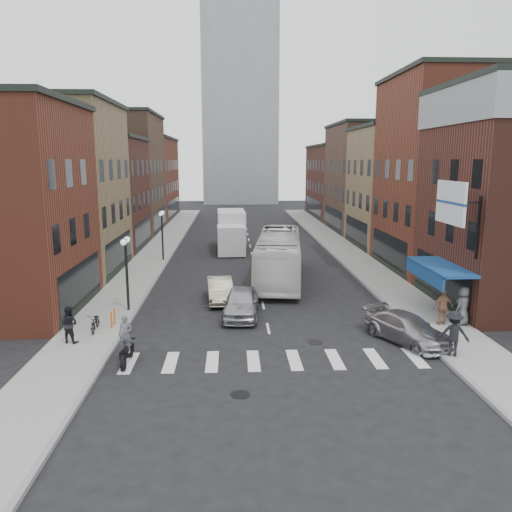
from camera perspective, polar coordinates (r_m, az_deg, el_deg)
The scene contains 31 objects.
ground at distance 23.89m, azimuth 1.57°, elevation -9.06°, with size 160.00×160.00×0.00m, color black.
sidewalk_left at distance 45.62m, azimuth -11.26°, elevation 0.48°, with size 3.00×74.00×0.15m, color gray.
sidewalk_right at distance 46.27m, azimuth 10.05°, elevation 0.67°, with size 3.00×74.00×0.15m, color gray.
curb_left at distance 45.44m, azimuth -9.38°, elevation 0.41°, with size 0.20×74.00×0.16m, color gray.
curb_right at distance 45.97m, azimuth 8.22°, elevation 0.56°, with size 0.20×74.00×0.16m, color gray.
crosswalk_stripes at distance 21.11m, azimuth 2.20°, elevation -11.83°, with size 12.00×2.20×0.01m, color silver.
bldg_left_mid_a at distance 38.78m, azimuth -22.95°, elevation 7.08°, with size 10.30×10.20×12.30m.
bldg_left_mid_b at distance 48.34m, azimuth -18.82°, elevation 6.76°, with size 10.30×10.20×10.30m.
bldg_left_far_a at distance 58.92m, azimuth -15.98°, elevation 9.02°, with size 10.30×12.20×13.30m.
bldg_left_far_b at distance 72.66m, azimuth -13.44°, elevation 8.62°, with size 10.30×16.20×11.30m.
bldg_right_mid_a at distance 40.06m, azimuth 22.17°, elevation 8.67°, with size 10.30×10.20×14.30m.
bldg_right_mid_b at distance 49.38m, azimuth 17.18°, elevation 7.51°, with size 10.30×10.20×11.30m.
bldg_right_far_a at distance 59.81m, azimuth 13.63°, elevation 8.67°, with size 10.30×12.20×12.30m.
bldg_right_far_b at distance 73.39m, azimuth 10.52°, elevation 8.37°, with size 10.30×16.20×10.30m.
awning_blue at distance 27.63m, azimuth 19.98°, elevation -1.30°, with size 1.80×5.00×0.78m.
billboard_sign at distance 25.19m, azimuth 21.53°, elevation 5.54°, with size 1.52×3.00×3.70m.
distant_tower at distance 101.81m, azimuth -1.88°, elevation 20.41°, with size 14.00×14.00×50.00m, color #9399A0.
streetlamp_near at distance 27.50m, azimuth -14.61°, elevation -0.45°, with size 0.32×1.22×4.11m.
streetlamp_far at distance 41.12m, azimuth -10.69°, elevation 3.38°, with size 0.32×1.22×4.11m.
bike_rack at distance 25.56m, azimuth -16.02°, elevation -6.84°, with size 0.08×0.68×0.80m.
box_truck at distance 45.81m, azimuth -2.84°, elevation 2.83°, with size 2.66×8.17×3.53m.
motorcycle_rider at distance 21.05m, azimuth -14.64°, elevation -9.43°, with size 0.61×2.03×2.07m.
transit_bus at distance 34.19m, azimuth 2.62°, elevation -0.03°, with size 2.82×12.05×3.36m, color silver.
sedan_left_near at distance 26.45m, azimuth -1.73°, elevation -5.33°, with size 1.80×4.48×1.53m, color #A7A7AB.
sedan_left_far at distance 29.37m, azimuth -4.14°, elevation -3.88°, with size 1.43×4.10×1.35m, color #B1AA8F.
curb_car at distance 23.86m, azimuth 16.88°, elevation -7.94°, with size 1.80×4.43×1.29m, color #A6A5AA.
parked_bicycle at distance 25.14m, azimuth -17.89°, elevation -7.17°, with size 0.58×1.65×0.87m, color black.
ped_left_solo at distance 23.84m, azimuth -20.60°, elevation -7.31°, with size 0.82×0.47×1.68m, color black.
ped_right_a at distance 22.42m, azimuth 21.67°, elevation -8.23°, with size 1.23×0.61×1.91m, color black.
ped_right_b at distance 26.30m, azimuth 20.59°, elevation -5.47°, with size 1.06×0.53×1.82m, color #96664C.
ped_right_c at distance 26.68m, azimuth 22.59°, elevation -5.26°, with size 0.94×0.61×1.93m, color #54585B.
Camera 1 is at (-1.73, -22.39, 8.15)m, focal length 35.00 mm.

